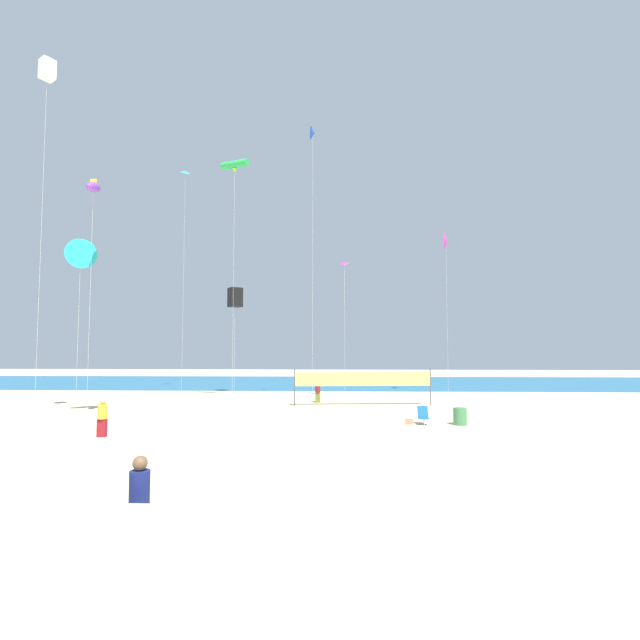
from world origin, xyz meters
The scene contains 20 objects.
ground_plane centered at (0.00, 0.00, 0.00)m, with size 120.00×120.00×0.00m, color beige.
ocean_band centered at (0.00, 31.51, 0.00)m, with size 120.00×20.00×0.01m, color #1E6B99.
boardwalk_ledge centered at (0.00, -10.29, 0.54)m, with size 28.00×0.44×1.07m, color beige.
mother_figure centered at (-2.80, -9.23, 0.90)m, with size 0.39×0.39×1.69m.
toddler_figure centered at (-2.40, -9.33, 0.41)m, with size 0.18×0.18×0.77m.
beachgoer_maroon_shirt centered at (-0.35, 13.40, 0.83)m, with size 0.36×0.36×1.56m.
beachgoer_mustard_shirt centered at (-8.98, 1.12, 0.89)m, with size 0.38×0.38×1.66m.
folding_beach_chair centered at (5.23, 4.77, 0.47)m, with size 0.52×0.65×0.89m.
trash_barrel centered at (7.00, 4.70, 0.41)m, with size 0.64×0.64×0.83m, color #3F7F4C.
volleyball_net centered at (2.68, 11.97, 1.64)m, with size 8.98×0.91×2.40m.
beach_handbag centered at (4.54, 4.77, 0.14)m, with size 0.34×0.17×0.27m, color #EA7260.
kite_magenta_delta centered at (9.78, 18.59, 12.38)m, with size 0.65×1.49×13.14m.
kite_cyan_diamond centered at (-11.86, 19.28, 18.28)m, with size 0.87×0.87×18.90m.
kite_white_box centered at (-13.43, 3.31, 17.58)m, with size 0.85×0.85×18.13m.
kite_cyan_delta centered at (-12.91, 5.84, 8.84)m, with size 1.48×1.22×9.65m.
kite_blue_delta centered at (-0.68, 12.79, 18.64)m, with size 0.47×0.96×19.20m.
kite_black_box centered at (-7.19, 17.98, 7.79)m, with size 1.34×1.34×8.56m.
kite_magenta_diamond centered at (1.51, 14.11, 9.62)m, with size 0.68×0.68×9.97m.
kite_green_tube centered at (-5.89, 11.71, 16.07)m, with size 2.00×1.12×16.38m.
kite_violet_inflatable centered at (-11.23, 3.91, 11.82)m, with size 0.84×1.68×12.30m.
Camera 1 is at (1.03, -18.05, 3.79)m, focal length 25.57 mm.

